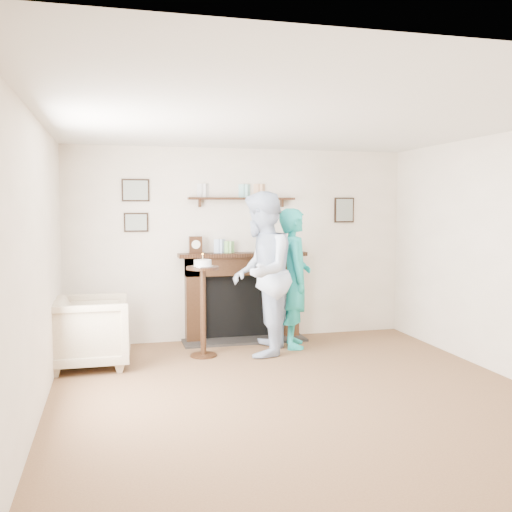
% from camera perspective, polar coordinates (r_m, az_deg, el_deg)
% --- Properties ---
extents(ground, '(5.00, 5.00, 0.00)m').
position_cam_1_polar(ground, '(5.38, 4.53, -13.99)').
color(ground, brown).
rests_on(ground, ground).
extents(room_shell, '(4.54, 5.02, 2.52)m').
position_cam_1_polar(room_shell, '(5.74, 2.41, 3.75)').
color(room_shell, beige).
rests_on(room_shell, ground).
extents(armchair, '(0.85, 0.82, 0.77)m').
position_cam_1_polar(armchair, '(6.61, -16.18, -10.55)').
color(armchair, tan).
rests_on(armchair, ground).
extents(man, '(1.03, 1.14, 1.92)m').
position_cam_1_polar(man, '(6.87, 0.51, -9.77)').
color(man, '#AEBDD9').
rests_on(man, ground).
extents(woman, '(0.53, 0.70, 1.73)m').
position_cam_1_polar(woman, '(7.24, 3.80, -9.00)').
color(woman, teal).
rests_on(woman, ground).
extents(pedestal_table, '(0.38, 0.38, 1.21)m').
position_cam_1_polar(pedestal_table, '(6.65, -5.33, -3.72)').
color(pedestal_table, black).
rests_on(pedestal_table, ground).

